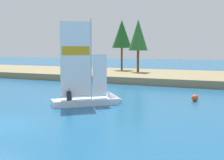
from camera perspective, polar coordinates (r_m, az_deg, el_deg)
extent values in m
cube|color=#897A56|center=(39.96, 8.47, 0.69)|extent=(80.00, 14.43, 0.75)
cylinder|color=brown|center=(45.21, 1.75, 3.77)|extent=(0.27, 0.27, 3.11)
cone|color=#1E5B23|center=(45.23, 1.76, 8.21)|extent=(2.77, 2.77, 3.90)
cylinder|color=brown|center=(41.53, 4.65, 3.35)|extent=(0.31, 0.31, 2.77)
cone|color=#286B2D|center=(41.54, 4.68, 8.00)|extent=(2.47, 2.47, 3.97)
cube|color=silver|center=(21.52, -4.83, -3.91)|extent=(4.12, 4.07, 0.41)
cone|color=silver|center=(22.14, 0.71, -3.62)|extent=(1.67, 1.67, 1.26)
cylinder|color=#B7B7BC|center=(21.35, -3.75, 3.76)|extent=(0.08, 0.08, 5.32)
cube|color=white|center=(21.10, -6.45, 3.76)|extent=(1.49, 1.46, 4.86)
cube|color=orange|center=(21.09, -6.47, 5.20)|extent=(1.35, 1.32, 0.58)
cube|color=white|center=(21.57, -2.21, 0.91)|extent=(0.73, 0.71, 2.77)
cylinder|color=#B7B7BC|center=(21.32, -6.38, -2.86)|extent=(1.52, 1.48, 0.06)
cube|color=#26262D|center=(20.90, -7.69, -2.84)|extent=(0.34, 0.34, 0.59)
sphere|color=tan|center=(20.85, -7.70, -1.73)|extent=(0.20, 0.20, 0.20)
cube|color=red|center=(21.55, -7.50, -2.73)|extent=(0.34, 0.34, 0.48)
sphere|color=tan|center=(21.50, -7.51, -1.81)|extent=(0.20, 0.20, 0.20)
sphere|color=#E54C19|center=(23.67, 14.54, -3.11)|extent=(0.48, 0.48, 0.48)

